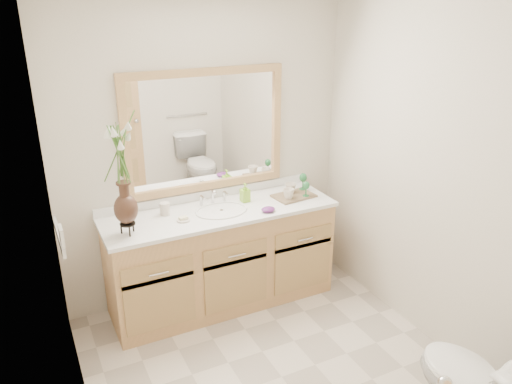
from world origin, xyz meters
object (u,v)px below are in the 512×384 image
flower_vase (121,160)px  tumbler (165,209)px  soap_bottle (245,193)px  tray (294,196)px

flower_vase → tumbler: 0.63m
tumbler → soap_bottle: size_ratio=0.70×
tumbler → tray: bearing=-6.6°
tumbler → tray: size_ratio=0.29×
flower_vase → tumbler: size_ratio=8.30×
flower_vase → tray: bearing=3.5°
soap_bottle → tray: soap_bottle is taller
tumbler → tray: tumbler is taller
tumbler → soap_bottle: 0.66m
tumbler → soap_bottle: bearing=-2.6°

